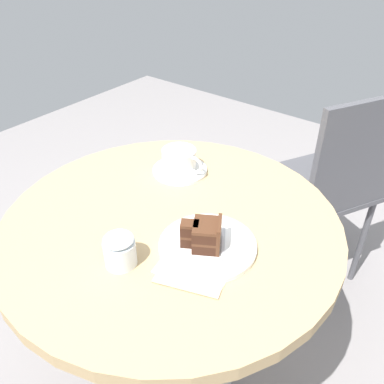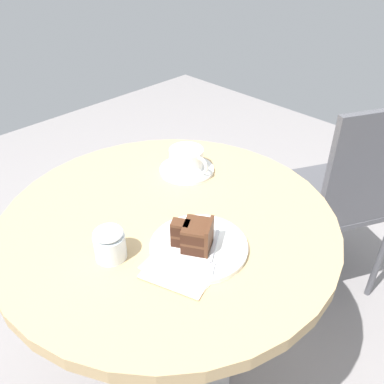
{
  "view_description": "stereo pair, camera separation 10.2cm",
  "coord_description": "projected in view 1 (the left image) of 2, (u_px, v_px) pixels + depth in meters",
  "views": [
    {
      "loc": [
        0.52,
        -0.58,
        1.31
      ],
      "look_at": [
        0.0,
        0.08,
        0.73
      ],
      "focal_mm": 38.0,
      "sensor_mm": 36.0,
      "label": 1
    },
    {
      "loc": [
        0.6,
        -0.52,
        1.31
      ],
      "look_at": [
        0.0,
        0.08,
        0.73
      ],
      "focal_mm": 38.0,
      "sensor_mm": 36.0,
      "label": 2
    }
  ],
  "objects": [
    {
      "name": "fork",
      "position": [
        223.0,
        255.0,
        0.87
      ],
      "size": [
        0.09,
        0.13,
        0.0
      ],
      "rotation": [
        0.0,
        0.0,
        5.29
      ],
      "color": "#B7B7BC",
      "rests_on": "cake_plate"
    },
    {
      "name": "saucer",
      "position": [
        180.0,
        170.0,
        1.18
      ],
      "size": [
        0.16,
        0.16,
        0.01
      ],
      "color": "white",
      "rests_on": "cafe_table"
    },
    {
      "name": "teaspoon",
      "position": [
        163.0,
        168.0,
        1.17
      ],
      "size": [
        0.09,
        0.05,
        0.0
      ],
      "rotation": [
        0.0,
        0.0,
        2.71
      ],
      "color": "#B7B7BC",
      "rests_on": "saucer"
    },
    {
      "name": "cafe_chair",
      "position": [
        331.0,
        180.0,
        1.48
      ],
      "size": [
        0.51,
        0.51,
        0.85
      ],
      "rotation": [
        0.0,
        0.0,
        4.23
      ],
      "color": "#4C4C51",
      "rests_on": "ground"
    },
    {
      "name": "sugar_pot",
      "position": [
        120.0,
        250.0,
        0.85
      ],
      "size": [
        0.07,
        0.07,
        0.08
      ],
      "color": "silver",
      "rests_on": "cafe_table"
    },
    {
      "name": "napkin",
      "position": [
        197.0,
        263.0,
        0.87
      ],
      "size": [
        0.18,
        0.2,
        0.0
      ],
      "rotation": [
        0.0,
        0.0,
        4.91
      ],
      "color": "beige",
      "rests_on": "cafe_table"
    },
    {
      "name": "cake_plate",
      "position": [
        208.0,
        246.0,
        0.91
      ],
      "size": [
        0.22,
        0.22,
        0.01
      ],
      "color": "white",
      "rests_on": "cafe_table"
    },
    {
      "name": "cafe_table",
      "position": [
        172.0,
        252.0,
        1.06
      ],
      "size": [
        0.84,
        0.84,
        0.69
      ],
      "color": "tan",
      "rests_on": "ground"
    },
    {
      "name": "coffee_cup",
      "position": [
        180.0,
        159.0,
        1.16
      ],
      "size": [
        0.13,
        0.1,
        0.06
      ],
      "color": "white",
      "rests_on": "saucer"
    },
    {
      "name": "cake_slice",
      "position": [
        204.0,
        235.0,
        0.88
      ],
      "size": [
        0.1,
        0.09,
        0.07
      ],
      "rotation": [
        0.0,
        0.0,
        3.68
      ],
      "color": "#381E14",
      "rests_on": "cake_plate"
    },
    {
      "name": "ground_plane",
      "position": [
        177.0,
        377.0,
        1.39
      ],
      "size": [
        4.4,
        4.4,
        0.01
      ],
      "primitive_type": "cube",
      "color": "gray",
      "rests_on": "ground"
    }
  ]
}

